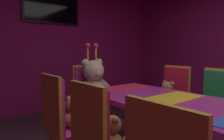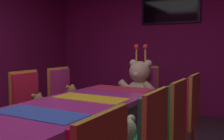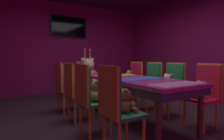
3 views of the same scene
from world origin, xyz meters
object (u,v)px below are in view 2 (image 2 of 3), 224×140
teddy_left_2 (38,107)px  king_teddy_bear (139,84)px  chair_left_3 (63,96)px  chair_right_3 (187,111)px  chair_left_2 (29,104)px  throne_chair (144,91)px  banquet_table (68,114)px  chair_right_2 (169,126)px  wall_tv (170,6)px  teddy_right_3 (173,109)px  teddy_left_3 (71,97)px

teddy_left_2 → king_teddy_bear: size_ratio=0.34×
chair_left_3 → chair_right_3: same height
chair_left_2 → throne_chair: (0.85, 1.48, 0.00)m
banquet_table → teddy_left_2: (-0.70, 0.33, -0.08)m
chair_right_2 → king_teddy_bear: size_ratio=1.16×
teddy_left_2 → chair_left_3: size_ratio=0.30×
chair_right_2 → throne_chair: (-0.85, 1.53, 0.00)m
throne_chair → wall_tv: bearing=180.0°
chair_left_2 → teddy_right_3: bearing=20.0°
wall_tv → chair_left_3: bearing=-111.3°
teddy_left_2 → banquet_table: bearing=-25.2°
wall_tv → teddy_left_3: bearing=-107.9°
banquet_table → chair_left_3: 1.27m
teddy_left_2 → throne_chair: 1.64m
chair_right_2 → teddy_left_3: bearing=-23.2°
chair_left_3 → king_teddy_bear: size_ratio=1.16×
banquet_table → king_teddy_bear: size_ratio=2.99×
teddy_right_3 → wall_tv: size_ratio=0.31×
chair_right_3 → chair_left_3: bearing=-1.7°
chair_left_3 → chair_right_3: size_ratio=1.00×
chair_left_3 → chair_right_3: bearing=-1.7°
chair_left_2 → chair_right_2: (1.69, -0.05, 0.00)m
banquet_table → chair_right_3: chair_right_3 is taller
chair_right_2 → throne_chair: same height
chair_left_2 → chair_right_3: 1.79m
chair_left_2 → teddy_left_2: (0.14, 0.00, -0.02)m
chair_left_3 → teddy_left_2: bearing=-77.2°
chair_left_2 → king_teddy_bear: size_ratio=1.16×
teddy_left_3 → teddy_right_3: 1.41m
teddy_left_2 → wall_tv: 3.22m
teddy_left_2 → chair_right_3: bearing=20.0°
chair_left_3 → teddy_right_3: size_ratio=2.85×
teddy_left_3 → wall_tv: size_ratio=0.28×
teddy_left_2 → chair_right_2: 1.55m
chair_left_3 → throne_chair: (0.84, 0.87, 0.00)m
teddy_left_2 → throne_chair: throne_chair is taller
chair_right_2 → wall_tv: wall_tv is taller
teddy_right_3 → chair_right_3: bearing=180.0°
chair_right_2 → chair_right_3: bearing=-90.5°
chair_left_2 → chair_left_3: same height
teddy_right_3 → throne_chair: size_ratio=0.35×
teddy_left_2 → chair_right_3: chair_right_3 is taller
teddy_left_2 → chair_left_3: (-0.14, 0.62, 0.02)m
chair_right_2 → teddy_right_3: (-0.14, 0.61, 0.00)m
banquet_table → teddy_left_3: 1.18m
chair_left_2 → teddy_left_3: chair_left_2 is taller
throne_chair → king_teddy_bear: bearing=-0.0°
banquet_table → king_teddy_bear: (0.00, 1.65, 0.08)m
chair_right_3 → king_teddy_bear: bearing=-41.4°
teddy_left_2 → king_teddy_bear: king_teddy_bear is taller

